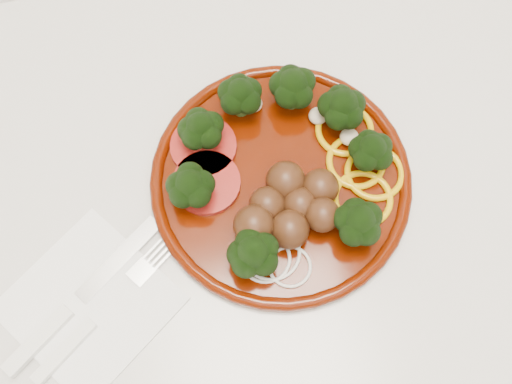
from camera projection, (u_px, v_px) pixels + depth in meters
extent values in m
cube|color=silver|center=(264.00, 275.00, 1.14)|extent=(2.40, 0.60, 0.87)
cube|color=silver|center=(268.00, 183.00, 0.72)|extent=(2.40, 0.60, 0.03)
cylinder|color=#430E01|center=(281.00, 182.00, 0.70)|extent=(0.28, 0.28, 0.01)
torus|color=#430E01|center=(281.00, 180.00, 0.69)|extent=(0.28, 0.28, 0.01)
sphere|color=#492512|center=(267.00, 204.00, 0.66)|extent=(0.04, 0.04, 0.04)
sphere|color=#492512|center=(320.00, 187.00, 0.67)|extent=(0.04, 0.04, 0.04)
sphere|color=#492512|center=(286.00, 181.00, 0.67)|extent=(0.04, 0.04, 0.04)
sphere|color=#492512|center=(254.00, 227.00, 0.65)|extent=(0.04, 0.04, 0.04)
sphere|color=#492512|center=(322.00, 216.00, 0.65)|extent=(0.04, 0.04, 0.04)
sphere|color=#492512|center=(290.00, 230.00, 0.65)|extent=(0.04, 0.04, 0.04)
sphere|color=#492512|center=(300.00, 204.00, 0.66)|extent=(0.04, 0.04, 0.04)
torus|color=#D39F07|center=(356.00, 162.00, 0.69)|extent=(0.07, 0.07, 0.01)
torus|color=#D39F07|center=(363.00, 199.00, 0.68)|extent=(0.07, 0.07, 0.01)
torus|color=#D39F07|center=(345.00, 130.00, 0.71)|extent=(0.07, 0.07, 0.01)
torus|color=#D39F07|center=(375.00, 173.00, 0.69)|extent=(0.07, 0.07, 0.01)
cylinder|color=#720A07|center=(203.00, 146.00, 0.70)|extent=(0.07, 0.07, 0.01)
cylinder|color=#720A07|center=(207.00, 183.00, 0.68)|extent=(0.07, 0.07, 0.01)
torus|color=beige|center=(265.00, 258.00, 0.66)|extent=(0.05, 0.05, 0.00)
torus|color=beige|center=(290.00, 266.00, 0.65)|extent=(0.05, 0.05, 0.00)
torus|color=beige|center=(271.00, 252.00, 0.66)|extent=(0.06, 0.06, 0.00)
ellipsoid|color=#C6B793|center=(318.00, 116.00, 0.71)|extent=(0.02, 0.02, 0.01)
ellipsoid|color=#C6B793|center=(253.00, 104.00, 0.71)|extent=(0.02, 0.02, 0.01)
ellipsoid|color=#C6B793|center=(349.00, 137.00, 0.70)|extent=(0.02, 0.02, 0.01)
cube|color=white|center=(89.00, 304.00, 0.65)|extent=(0.20, 0.20, 0.00)
cube|color=silver|center=(119.00, 259.00, 0.67)|extent=(0.10, 0.08, 0.00)
cube|color=white|center=(38.00, 340.00, 0.63)|extent=(0.08, 0.06, 0.01)
cube|color=white|center=(64.00, 351.00, 0.63)|extent=(0.07, 0.05, 0.01)
cube|color=silver|center=(141.00, 272.00, 0.66)|extent=(0.03, 0.03, 0.00)
cube|color=silver|center=(163.00, 261.00, 0.67)|extent=(0.03, 0.02, 0.00)
cube|color=silver|center=(159.00, 257.00, 0.67)|extent=(0.03, 0.02, 0.00)
cube|color=silver|center=(155.00, 254.00, 0.67)|extent=(0.03, 0.02, 0.00)
cube|color=silver|center=(151.00, 250.00, 0.67)|extent=(0.03, 0.02, 0.00)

